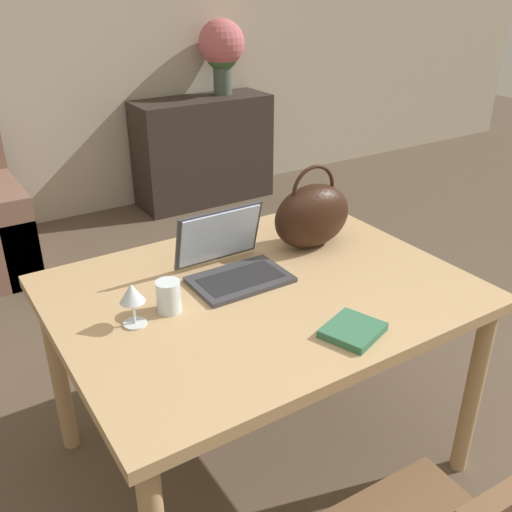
{
  "coord_description": "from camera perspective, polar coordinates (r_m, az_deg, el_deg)",
  "views": [
    {
      "loc": [
        -0.98,
        -0.82,
        1.68
      ],
      "look_at": [
        -0.1,
        0.55,
        0.87
      ],
      "focal_mm": 40.0,
      "sensor_mm": 36.0,
      "label": 1
    }
  ],
  "objects": [
    {
      "name": "sideboard",
      "position": [
        4.64,
        -5.27,
        10.45
      ],
      "size": [
        1.08,
        0.4,
        0.83
      ],
      "color": "#332823",
      "rests_on": "ground_plane"
    },
    {
      "name": "handbag",
      "position": [
        2.14,
        5.64,
        4.08
      ],
      "size": [
        0.32,
        0.17,
        0.32
      ],
      "color": "black",
      "rests_on": "dining_table"
    },
    {
      "name": "drinking_glass",
      "position": [
        1.76,
        -8.73,
        -4.02
      ],
      "size": [
        0.08,
        0.08,
        0.1
      ],
      "color": "silver",
      "rests_on": "dining_table"
    },
    {
      "name": "wall_back",
      "position": [
        4.36,
        -20.77,
        20.48
      ],
      "size": [
        10.0,
        0.06,
        2.7
      ],
      "color": "#BCB29E",
      "rests_on": "ground_plane"
    },
    {
      "name": "laptop",
      "position": [
        1.94,
        -2.61,
        -0.26
      ],
      "size": [
        0.32,
        0.28,
        0.22
      ],
      "color": "#38383D",
      "rests_on": "dining_table"
    },
    {
      "name": "dining_table",
      "position": [
        1.93,
        0.49,
        -5.17
      ],
      "size": [
        1.32,
        1.02,
        0.75
      ],
      "color": "tan",
      "rests_on": "ground_plane"
    },
    {
      "name": "flower_vase",
      "position": [
        4.63,
        -3.45,
        20.03
      ],
      "size": [
        0.35,
        0.35,
        0.56
      ],
      "color": "#47564C",
      "rests_on": "sideboard"
    },
    {
      "name": "wine_glass",
      "position": [
        1.69,
        -12.3,
        -3.9
      ],
      "size": [
        0.08,
        0.08,
        0.14
      ],
      "color": "silver",
      "rests_on": "dining_table"
    },
    {
      "name": "book",
      "position": [
        1.67,
        9.66,
        -7.33
      ],
      "size": [
        0.2,
        0.19,
        0.02
      ],
      "rotation": [
        0.0,
        0.0,
        0.34
      ],
      "color": "#336B4C",
      "rests_on": "dining_table"
    }
  ]
}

